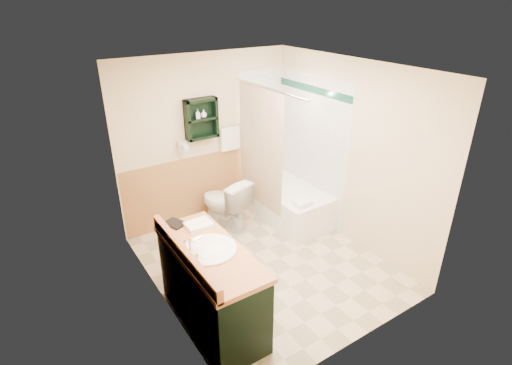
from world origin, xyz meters
The scene contains 25 objects.
floor centered at (0.00, 0.00, 0.00)m, with size 3.00×3.00×0.00m, color beige.
back_wall centered at (0.00, 1.52, 1.20)m, with size 2.60×0.04×2.40m, color #F5E1C0.
left_wall centered at (-1.32, 0.00, 1.20)m, with size 0.04×3.00×2.40m, color #F5E1C0.
right_wall centered at (1.32, 0.00, 1.20)m, with size 0.04×3.00×2.40m, color #F5E1C0.
ceiling centered at (0.00, 0.00, 2.42)m, with size 2.60×3.00×0.04m, color white.
wainscot_left centered at (-1.29, 0.00, 0.50)m, with size 2.98×2.98×1.00m, color tan, non-canonical shape.
wainscot_back centered at (0.00, 1.49, 0.50)m, with size 2.58×2.58×1.00m, color tan, non-canonical shape.
mirror_frame centered at (-1.27, -0.55, 1.50)m, with size 1.30×1.30×1.00m, color brown, non-canonical shape.
mirror_glass centered at (-1.27, -0.55, 1.50)m, with size 1.20×1.20×0.90m, color white, non-canonical shape.
tile_right centered at (1.28, 0.75, 1.05)m, with size 1.50×1.50×2.10m, color white, non-canonical shape.
tile_back centered at (1.03, 1.48, 1.05)m, with size 0.95×0.95×2.10m, color white, non-canonical shape.
tile_accent centered at (1.27, 0.75, 1.90)m, with size 1.50×1.50×0.10m, color #154B37, non-canonical shape.
wall_shelf centered at (-0.10, 1.41, 1.55)m, with size 0.45×0.15×0.55m, color black.
hair_dryer centered at (-0.40, 1.43, 1.20)m, with size 0.10×0.24×0.18m, color silver, non-canonical shape.
towel_bar centered at (0.35, 1.45, 1.35)m, with size 0.40×0.06×0.40m, color white, non-canonical shape.
curtain_rod centered at (0.53, 0.75, 2.00)m, with size 0.03×0.03×1.60m, color silver.
shower_curtain centered at (0.53, 0.92, 1.15)m, with size 1.05×1.05×1.70m, color #C4B194, non-canonical shape.
vanity centered at (-0.99, -0.50, 0.44)m, with size 0.59×1.39×0.88m, color black.
bathtub centered at (0.93, 0.84, 0.25)m, with size 0.74×1.50×0.49m, color white.
toilet centered at (0.00, 1.03, 0.38)m, with size 0.44×0.78×0.77m, color white.
counter_towel centered at (-0.89, -0.06, 0.90)m, with size 0.26×0.20×0.04m, color white.
vanity_book centered at (-1.16, 0.08, 0.99)m, with size 0.16×0.02×0.22m, color black.
tub_towel centered at (0.76, 0.25, 0.53)m, with size 0.22×0.19×0.07m, color white.
soap_bottle_a centered at (-0.15, 1.40, 1.59)m, with size 0.05×0.12×0.06m, color white.
soap_bottle_b centered at (-0.06, 1.40, 1.61)m, with size 0.08×0.11×0.08m, color white.
Camera 1 is at (-2.34, -3.36, 3.07)m, focal length 28.00 mm.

